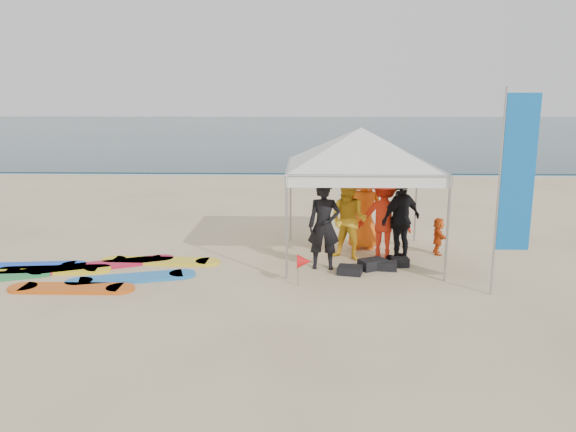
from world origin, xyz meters
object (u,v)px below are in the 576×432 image
(person_orange_a, at_px, (384,217))
(surfboard_spread, at_px, (78,272))
(person_yellow, at_px, (349,220))
(feather_flag, at_px, (516,176))
(marker_pennant, at_px, (304,262))
(person_orange_b, at_px, (364,209))
(person_seated, at_px, (438,236))
(person_black_a, at_px, (324,226))
(canopy_tent, at_px, (361,128))
(person_black_b, at_px, (401,219))

(person_orange_a, relative_size, surfboard_spread, 0.36)
(person_yellow, xyz_separation_m, feather_flag, (2.80, -2.30, 1.34))
(marker_pennant, bearing_deg, feather_flag, -5.96)
(person_orange_b, distance_m, person_seated, 1.86)
(person_orange_a, height_order, feather_flag, feather_flag)
(person_seated, bearing_deg, person_orange_a, 105.04)
(surfboard_spread, bearing_deg, person_black_a, 5.57)
(person_orange_a, relative_size, marker_pennant, 2.99)
(person_black_a, height_order, feather_flag, feather_flag)
(canopy_tent, distance_m, feather_flag, 3.58)
(person_black_a, height_order, person_yellow, person_black_a)
(marker_pennant, xyz_separation_m, surfboard_spread, (-4.78, 0.68, -0.46))
(marker_pennant, bearing_deg, person_black_a, 70.20)
(person_orange_a, distance_m, canopy_tent, 2.11)
(person_seated, relative_size, feather_flag, 0.23)
(person_black_b, height_order, feather_flag, feather_flag)
(person_black_a, relative_size, person_black_b, 0.99)
(person_orange_a, height_order, surfboard_spread, person_orange_a)
(person_black_b, height_order, canopy_tent, canopy_tent)
(marker_pennant, height_order, surfboard_spread, marker_pennant)
(person_orange_b, bearing_deg, person_orange_a, 117.63)
(person_black_b, relative_size, feather_flag, 0.50)
(person_orange_a, relative_size, person_black_b, 1.00)
(person_orange_b, height_order, surfboard_spread, person_orange_b)
(person_black_a, bearing_deg, feather_flag, -24.06)
(canopy_tent, distance_m, surfboard_spread, 6.84)
(person_black_a, height_order, person_orange_b, person_orange_b)
(person_yellow, xyz_separation_m, marker_pennant, (-1.01, -1.90, -0.42))
(person_black_b, height_order, marker_pennant, person_black_b)
(person_orange_a, relative_size, person_orange_b, 0.98)
(person_black_b, distance_m, marker_pennant, 2.87)
(person_black_a, xyz_separation_m, surfboard_spread, (-5.20, -0.51, -0.91))
(surfboard_spread, bearing_deg, person_yellow, 11.93)
(person_yellow, distance_m, person_orange_b, 1.06)
(person_black_a, relative_size, surfboard_spread, 0.36)
(person_black_a, height_order, surfboard_spread, person_black_a)
(person_black_b, distance_m, canopy_tent, 2.23)
(feather_flag, height_order, marker_pennant, feather_flag)
(person_black_b, distance_m, feather_flag, 3.05)
(person_black_b, xyz_separation_m, feather_flag, (1.64, -2.22, 1.30))
(person_black_a, distance_m, person_black_b, 1.86)
(person_black_a, xyz_separation_m, feather_flag, (3.38, -1.58, 1.31))
(feather_flag, bearing_deg, person_black_a, 154.95)
(person_black_b, bearing_deg, canopy_tent, -47.82)
(person_orange_b, bearing_deg, person_black_b, 125.86)
(person_black_a, height_order, marker_pennant, person_black_a)
(person_black_a, bearing_deg, surfboard_spread, -173.44)
(canopy_tent, bearing_deg, marker_pennant, -122.05)
(marker_pennant, bearing_deg, person_seated, 37.02)
(feather_flag, bearing_deg, surfboard_spread, 172.87)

